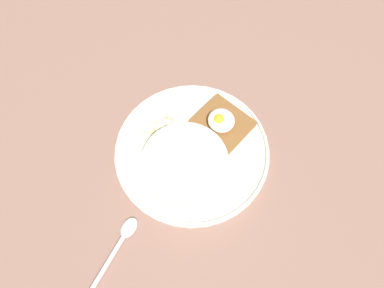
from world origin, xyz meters
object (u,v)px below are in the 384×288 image
at_px(banana_slice_left, 150,144).
at_px(banana_slice_front, 165,127).
at_px(spoon, 119,244).
at_px(toast_slice, 220,125).
at_px(poached_egg, 221,120).
at_px(oatmeal_bowl, 185,168).
at_px(banana_slice_inner, 172,112).
at_px(banana_slice_right, 148,127).
at_px(banana_slice_back, 157,116).
at_px(banana_slice_outer, 179,123).

bearing_deg(banana_slice_left, banana_slice_front, 121.83).
height_order(banana_slice_front, spoon, banana_slice_front).
bearing_deg(toast_slice, banana_slice_front, -109.88).
bearing_deg(poached_egg, oatmeal_bowl, -54.73).
bearing_deg(banana_slice_inner, spoon, -39.20).
xyz_separation_m(banana_slice_inner, spoon, (0.20, -0.16, -0.01)).
distance_m(oatmeal_bowl, banana_slice_right, 0.12).
relative_size(toast_slice, banana_slice_back, 3.28).
relative_size(banana_slice_front, banana_slice_outer, 0.81).
distance_m(toast_slice, banana_slice_outer, 0.08).
relative_size(poached_egg, banana_slice_inner, 1.92).
xyz_separation_m(poached_egg, spoon, (0.14, -0.24, -0.03)).
height_order(oatmeal_bowl, banana_slice_right, oatmeal_bowl).
height_order(poached_egg, banana_slice_back, poached_egg).
distance_m(banana_slice_front, banana_slice_outer, 0.03).
distance_m(banana_slice_left, banana_slice_back, 0.06).
distance_m(oatmeal_bowl, toast_slice, 0.12).
height_order(banana_slice_right, banana_slice_outer, same).
bearing_deg(spoon, poached_egg, 119.99).
distance_m(toast_slice, spoon, 0.28).
height_order(toast_slice, banana_slice_right, toast_slice).
relative_size(poached_egg, banana_slice_left, 2.37).
xyz_separation_m(toast_slice, spoon, (0.14, -0.24, -0.01)).
relative_size(poached_egg, banana_slice_front, 1.88).
bearing_deg(banana_slice_outer, toast_slice, 64.50).
distance_m(banana_slice_inner, banana_slice_outer, 0.03).
relative_size(oatmeal_bowl, banana_slice_back, 3.41).
relative_size(banana_slice_right, banana_slice_outer, 0.75).
bearing_deg(banana_slice_outer, banana_slice_left, -71.55).
bearing_deg(banana_slice_outer, spoon, -44.41).
xyz_separation_m(toast_slice, banana_slice_right, (-0.05, -0.13, -0.00)).
bearing_deg(banana_slice_right, poached_egg, 69.40).
distance_m(poached_egg, banana_slice_left, 0.14).
xyz_separation_m(banana_slice_left, banana_slice_back, (-0.05, 0.03, -0.00)).
xyz_separation_m(banana_slice_back, spoon, (0.20, -0.13, -0.01)).
distance_m(oatmeal_bowl, banana_slice_back, 0.14).
bearing_deg(banana_slice_front, poached_egg, 69.85).
xyz_separation_m(banana_slice_front, banana_slice_back, (-0.03, -0.01, -0.00)).
bearing_deg(banana_slice_right, toast_slice, 69.61).
distance_m(banana_slice_left, banana_slice_inner, 0.08).
bearing_deg(banana_slice_left, banana_slice_back, 148.71).
height_order(oatmeal_bowl, banana_slice_left, oatmeal_bowl).
bearing_deg(banana_slice_inner, banana_slice_outer, 10.83).
relative_size(banana_slice_back, banana_slice_right, 1.23).
relative_size(toast_slice, banana_slice_outer, 3.00).
bearing_deg(banana_slice_left, oatmeal_bowl, 27.45).
xyz_separation_m(oatmeal_bowl, banana_slice_inner, (-0.13, 0.02, -0.03)).
distance_m(toast_slice, poached_egg, 0.02).
relative_size(banana_slice_front, banana_slice_right, 1.08).
height_order(toast_slice, banana_slice_back, toast_slice).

